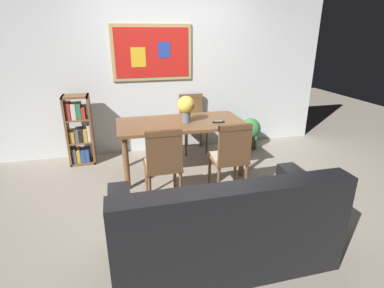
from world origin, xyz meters
The scene contains 11 objects.
ground_plane centered at (0.00, 0.00, 0.00)m, with size 12.00×12.00×0.00m, color gray.
wall_back_with_painting centered at (-0.01, 1.59, 1.31)m, with size 5.20×0.14×2.60m.
dining_table centered at (-0.01, 0.59, 0.63)m, with size 1.67×0.83×0.72m.
dining_chair_far_right centered at (0.35, 1.36, 0.54)m, with size 0.40×0.41×0.91m.
dining_chair_near_left centered at (-0.38, -0.21, 0.54)m, with size 0.40×0.41×0.91m.
dining_chair_near_right centered at (0.40, -0.20, 0.54)m, with size 0.40×0.41×0.91m.
leather_couch centered at (-0.06, -1.22, 0.31)m, with size 1.80×0.84×0.84m.
bookshelf centered at (-1.38, 1.25, 0.49)m, with size 0.36×0.28×1.02m.
potted_ivy centered at (1.30, 1.20, 0.28)m, with size 0.34×0.34×0.53m.
flower_vase centered at (0.06, 0.56, 0.93)m, with size 0.23×0.23×0.35m.
tv_remote centered at (0.46, 0.43, 0.73)m, with size 0.16×0.06×0.02m.
Camera 1 is at (-0.82, -3.17, 1.84)m, focal length 28.12 mm.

